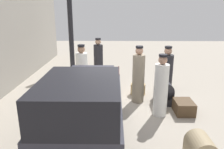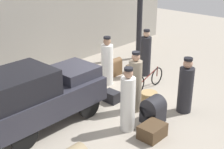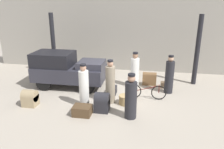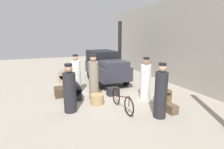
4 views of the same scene
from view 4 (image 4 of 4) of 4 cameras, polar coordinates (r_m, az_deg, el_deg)
ground_plane at (r=7.97m, az=-1.89°, el=-6.51°), size 30.00×30.00×0.00m
station_building_facade at (r=9.73m, az=21.47°, el=9.63°), size 16.00×0.15×4.50m
canopy_pillar_left at (r=11.59m, az=2.55°, el=8.35°), size 0.23×0.23×3.51m
truck at (r=9.95m, az=-2.25°, el=2.97°), size 3.47×1.56×1.73m
bicycle at (r=6.31m, az=3.27°, el=-8.52°), size 1.72×0.04×0.69m
wicker_basket at (r=6.87m, az=-4.92°, el=-8.04°), size 0.52×0.52×0.38m
porter_carrying_trunk at (r=7.28m, az=-6.00°, el=-1.42°), size 0.39×0.39×1.86m
porter_with_bicycle at (r=7.32m, az=10.86°, el=-1.93°), size 0.42×0.42×1.76m
porter_standing_middle at (r=8.09m, az=-11.59°, el=-0.44°), size 0.39×0.39×1.79m
porter_lifting_near_truck at (r=5.78m, az=15.64°, el=-5.90°), size 0.40×0.40×1.79m
conductor_in_dark_uniform at (r=6.17m, az=-13.66°, el=-5.12°), size 0.44×0.44×1.70m
trunk_wicker_pale at (r=10.28m, az=-15.61°, el=-0.66°), size 0.56×0.49×0.68m
suitcase_black_upright at (r=7.40m, az=-12.36°, el=-5.28°), size 0.55×0.55×0.76m
trunk_barrel_dark at (r=7.07m, az=16.33°, el=-6.43°), size 0.69×0.27×0.68m
suitcase_tan_flat at (r=6.43m, az=18.73°, el=-10.57°), size 0.44×0.29×0.30m
suitcase_small_leather at (r=8.04m, az=-16.38°, el=-5.47°), size 0.68×0.53×0.37m
trunk_large_brown at (r=7.81m, az=0.31°, el=-5.55°), size 0.37×0.51×0.35m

